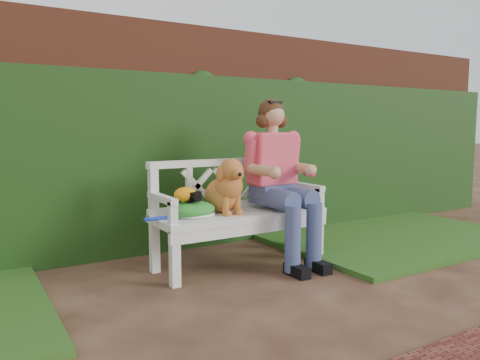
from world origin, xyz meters
TOP-DOWN VIEW (x-y plane):
  - ground at (0.00, 0.00)m, footprint 60.00×60.00m
  - brick_wall at (0.00, 1.90)m, footprint 10.00×0.30m
  - ivy_hedge at (0.00, 1.68)m, footprint 10.00×0.18m
  - grass_right at (2.40, 0.90)m, footprint 2.60×2.00m
  - garden_bench at (0.48, 0.85)m, footprint 1.62×0.71m
  - seated_woman at (0.83, 0.83)m, footprint 0.73×0.90m
  - dog at (0.33, 0.86)m, footprint 0.41×0.49m
  - tennis_racket at (0.03, 0.85)m, footprint 0.68×0.44m
  - green_bag at (0.03, 0.84)m, footprint 0.44×0.37m
  - camera_item at (0.02, 0.83)m, footprint 0.14×0.12m
  - baseball_glove at (-0.04, 0.85)m, footprint 0.20×0.16m

SIDE VIEW (x-z plane):
  - ground at x=0.00m, z-range 0.00..0.00m
  - grass_right at x=2.40m, z-range 0.00..0.05m
  - garden_bench at x=0.48m, z-range 0.00..0.48m
  - tennis_racket at x=0.03m, z-range 0.48..0.51m
  - green_bag at x=0.03m, z-range 0.48..0.61m
  - camera_item at x=0.02m, z-range 0.61..0.69m
  - baseball_glove at x=-0.04m, z-range 0.61..0.73m
  - dog at x=0.33m, z-range 0.48..0.95m
  - seated_woman at x=0.83m, z-range 0.00..1.44m
  - ivy_hedge at x=0.00m, z-range 0.00..1.70m
  - brick_wall at x=0.00m, z-range 0.00..2.20m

